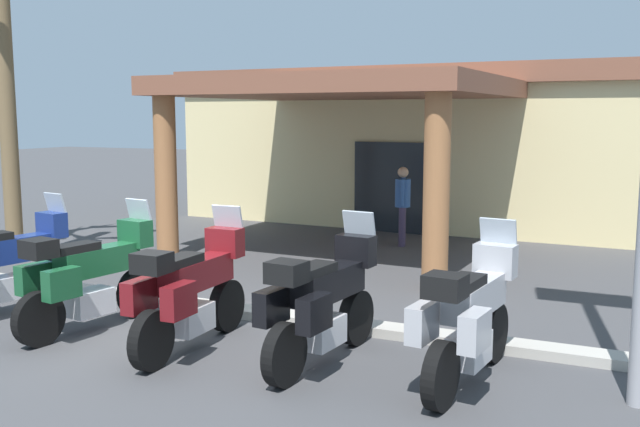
% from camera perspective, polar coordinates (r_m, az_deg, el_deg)
% --- Properties ---
extents(ground_plane, '(80.00, 80.00, 0.00)m').
position_cam_1_polar(ground_plane, '(9.34, -12.26, -9.31)').
color(ground_plane, '#424244').
extents(motel_building, '(12.39, 12.03, 3.85)m').
position_cam_1_polar(motel_building, '(19.42, 8.74, 5.60)').
color(motel_building, beige).
rests_on(motel_building, ground_plane).
extents(motorcycle_blue, '(0.87, 2.20, 1.61)m').
position_cam_1_polar(motorcycle_blue, '(10.73, -23.87, -3.72)').
color(motorcycle_blue, black).
rests_on(motorcycle_blue, ground_plane).
extents(motorcycle_green, '(0.83, 2.21, 1.61)m').
position_cam_1_polar(motorcycle_green, '(9.54, -17.88, -4.81)').
color(motorcycle_green, black).
rests_on(motorcycle_green, ground_plane).
extents(motorcycle_maroon, '(0.71, 2.21, 1.61)m').
position_cam_1_polar(motorcycle_maroon, '(8.49, -10.27, -6.10)').
color(motorcycle_maroon, black).
rests_on(motorcycle_maroon, ground_plane).
extents(motorcycle_black, '(0.75, 2.21, 1.61)m').
position_cam_1_polar(motorcycle_black, '(7.87, 0.17, -7.09)').
color(motorcycle_black, black).
rests_on(motorcycle_black, ground_plane).
extents(motorcycle_silver, '(0.77, 2.21, 1.61)m').
position_cam_1_polar(motorcycle_silver, '(7.45, 11.80, -8.12)').
color(motorcycle_silver, black).
rests_on(motorcycle_silver, ground_plane).
extents(pedestrian, '(0.32, 0.52, 1.66)m').
position_cam_1_polar(pedestrian, '(15.02, 6.58, 1.03)').
color(pedestrian, '#3F334C').
rests_on(pedestrian, ground_plane).
extents(curb_strip, '(9.99, 0.36, 0.12)m').
position_cam_1_polar(curb_strip, '(9.86, -5.23, -7.88)').
color(curb_strip, '#ADA89E').
rests_on(curb_strip, ground_plane).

